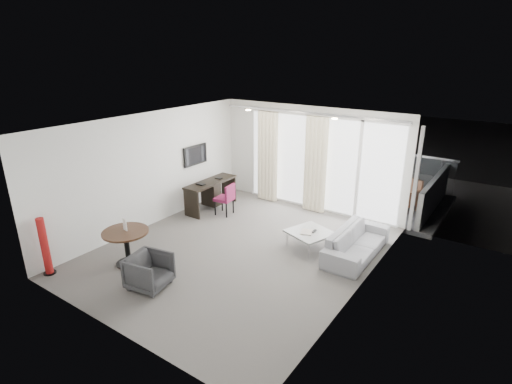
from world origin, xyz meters
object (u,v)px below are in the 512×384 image
Objects in this scene: round_table at (127,248)px; sofa at (357,243)px; coffee_table at (310,239)px; rattan_chair_a at (377,185)px; desk at (211,195)px; tub_armchair at (149,271)px; rattan_chair_b at (406,195)px; desk_chair at (224,199)px; red_lamp at (45,247)px.

sofa is at bearing 38.87° from round_table.
coffee_table is 3.53m from rattan_chair_a.
coffee_table is 0.95m from sofa.
desk is at bearing 100.11° from round_table.
rattan_chair_a is (-0.71, 3.28, 0.15)m from sofa.
coffee_table is at bearing 104.20° from sofa.
tub_armchair is 0.82× the size of rattan_chair_b.
desk_chair reaches higher than desk.
desk_chair is 2.96m from round_table.
red_lamp reaches higher than coffee_table.
round_table reaches higher than coffee_table.
red_lamp is 5.84m from sofa.
rattan_chair_a reaches higher than round_table.
rattan_chair_b is at bearing 71.67° from coffee_table.
tub_armchair is at bearing -103.15° from rattan_chair_a.
red_lamp is at bearing -133.75° from coffee_table.
tub_armchair is 6.63m from rattan_chair_a.
desk_chair is 3.41m from tub_armchair.
red_lamp is 5.02m from coffee_table.
sofa is 2.33× the size of rattan_chair_b.
red_lamp reaches higher than tub_armchair.
rattan_chair_a is (1.81, 6.38, 0.13)m from tub_armchair.
rattan_chair_a is at bearing 62.74° from red_lamp.
desk_chair is at bearing 87.30° from sofa.
sofa is (3.47, 2.80, -0.07)m from round_table.
tub_armchair reaches higher than coffee_table.
tub_armchair is at bearing -119.10° from coffee_table.
tub_armchair is 6.62m from rattan_chair_b.
desk_chair is 0.93× the size of round_table.
rattan_chair_b is at bearing -34.21° from tub_armchair.
desk_chair is 1.00× the size of coffee_table.
desk is 3.15m from coffee_table.
round_table is 1.41m from red_lamp.
round_table is 3.62m from coffee_table.
round_table is 1.00m from tub_armchair.
rattan_chair_a is 1.05× the size of rattan_chair_b.
desk_chair is at bearing -129.15° from rattan_chair_a.
rattan_chair_b is at bearing 30.73° from desk_chair.
desk_chair is 0.93× the size of rattan_chair_a.
red_lamp is at bearing -114.60° from rattan_chair_a.
desk_chair reaches higher than coffee_table.
sofa is (2.51, 3.10, -0.03)m from tub_armchair.
rattan_chair_b is (4.52, 6.81, -0.15)m from red_lamp.
desk is at bearing 85.96° from sofa.
rattan_chair_b is (4.16, 2.68, 0.04)m from desk.
desk reaches higher than coffee_table.
rattan_chair_a is at bearing 12.18° from sofa.
desk_chair is (0.52, -0.12, 0.03)m from desk.
rattan_chair_a reaches higher than rattan_chair_b.
rattan_chair_b is (3.63, 2.80, 0.01)m from desk_chair.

